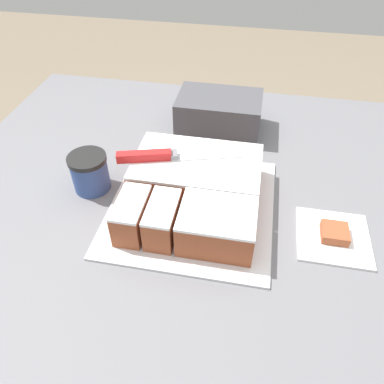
{
  "coord_description": "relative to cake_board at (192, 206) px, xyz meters",
  "views": [
    {
      "loc": [
        0.09,
        -0.7,
        1.57
      ],
      "look_at": [
        -0.03,
        -0.07,
        0.99
      ],
      "focal_mm": 35.0,
      "sensor_mm": 36.0,
      "label": 1
    }
  ],
  "objects": [
    {
      "name": "knife",
      "position": [
        -0.09,
        0.05,
        0.1
      ],
      "size": [
        0.29,
        0.11,
        0.02
      ],
      "rotation": [
        0.0,
        0.0,
        0.28
      ],
      "color": "silver",
      "rests_on": "cake"
    },
    {
      "name": "brownie",
      "position": [
        0.33,
        -0.04,
        0.01
      ],
      "size": [
        0.06,
        0.06,
        0.02
      ],
      "color": "#994C2D",
      "rests_on": "paper_napkin"
    },
    {
      "name": "coffee_cup",
      "position": [
        -0.26,
        0.02,
        0.05
      ],
      "size": [
        0.09,
        0.09,
        0.1
      ],
      "color": "#334C8C",
      "rests_on": "countertop"
    },
    {
      "name": "cake_board",
      "position": [
        0.0,
        0.0,
        0.0
      ],
      "size": [
        0.39,
        0.4,
        0.01
      ],
      "color": "silver",
      "rests_on": "countertop"
    },
    {
      "name": "cake",
      "position": [
        0.0,
        0.0,
        0.05
      ],
      "size": [
        0.3,
        0.32,
        0.09
      ],
      "color": "#994C2D",
      "rests_on": "cake_board"
    },
    {
      "name": "paper_napkin",
      "position": [
        0.33,
        -0.04,
        0.0
      ],
      "size": [
        0.16,
        0.16,
        0.01
      ],
      "color": "white",
      "rests_on": "countertop"
    },
    {
      "name": "countertop",
      "position": [
        0.03,
        0.07,
        -0.47
      ],
      "size": [
        1.4,
        1.1,
        0.94
      ],
      "color": "slate",
      "rests_on": "ground_plane"
    },
    {
      "name": "storage_box",
      "position": [
        0.01,
        0.36,
        0.05
      ],
      "size": [
        0.25,
        0.16,
        0.11
      ],
      "color": "#47474C",
      "rests_on": "countertop"
    },
    {
      "name": "ground_plane",
      "position": [
        0.03,
        0.07,
        -0.94
      ],
      "size": [
        8.0,
        8.0,
        0.0
      ],
      "primitive_type": "plane",
      "color": "#7F705B"
    }
  ]
}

